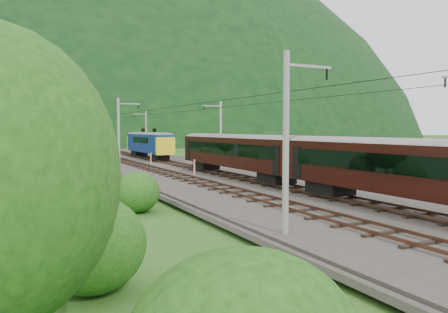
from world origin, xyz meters
name	(u,v)px	position (x,y,z in m)	size (l,w,h in m)	color
ground	(387,227)	(0.00, 0.00, 0.00)	(600.00, 600.00, 0.00)	#26551A
railbed	(278,196)	(0.00, 10.00, 0.15)	(14.00, 220.00, 0.30)	#38332D
track_left	(248,196)	(-2.40, 10.00, 0.37)	(2.40, 220.00, 0.27)	brown
track_right	(305,191)	(2.40, 10.00, 0.37)	(2.40, 220.00, 0.27)	brown
catenary_left	(119,133)	(-6.12, 32.00, 4.50)	(2.54, 192.28, 8.00)	gray
catenary_right	(220,133)	(6.12, 32.00, 4.50)	(2.54, 192.28, 8.00)	gray
overhead_wires	(278,98)	(0.00, 10.00, 7.10)	(4.83, 198.00, 0.03)	black
mountain_main	(41,137)	(0.00, 260.00, 0.00)	(504.00, 360.00, 244.00)	black
train	(416,160)	(2.40, 0.39, 3.27)	(2.73, 108.80, 4.73)	black
hazard_post_near	(194,168)	(-0.63, 23.91, 1.11)	(0.17, 0.17, 1.62)	red
hazard_post_far	(151,158)	(0.02, 40.68, 1.05)	(0.16, 0.16, 1.50)	red
signal	(92,148)	(-3.26, 66.25, 1.47)	(0.22, 0.22, 1.99)	black
vegetation_left	(69,167)	(-13.55, 13.74, 2.50)	(12.65, 149.07, 6.92)	#1B4312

